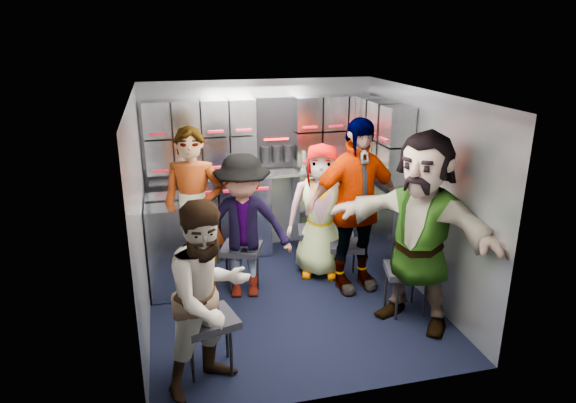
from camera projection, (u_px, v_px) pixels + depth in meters
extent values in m
plane|color=black|center=(290.00, 300.00, 5.31)|extent=(3.00, 3.00, 0.00)
cube|color=#90959D|center=(260.00, 166.00, 6.35)|extent=(2.80, 0.04, 2.10)
cube|color=#90959D|center=(140.00, 216.00, 4.65)|extent=(0.04, 3.00, 2.10)
cube|color=#90959D|center=(421.00, 194.00, 5.29)|extent=(0.04, 3.00, 2.10)
cube|color=silver|center=(290.00, 94.00, 4.63)|extent=(2.80, 3.00, 0.02)
cube|color=#979DA7|center=(264.00, 214.00, 6.33)|extent=(2.68, 0.38, 0.99)
cube|color=#979DA7|center=(167.00, 246.00, 5.39)|extent=(0.38, 0.76, 0.99)
cube|color=#ADB0B5|center=(264.00, 173.00, 6.17)|extent=(2.68, 0.42, 0.03)
cube|color=#979DA7|center=(262.00, 133.00, 6.07)|extent=(2.68, 0.28, 0.82)
cube|color=#979DA7|center=(382.00, 139.00, 5.76)|extent=(0.28, 1.00, 0.82)
cube|color=#979DA7|center=(381.00, 224.00, 5.98)|extent=(0.28, 1.20, 1.00)
cube|color=#A60A1B|center=(267.00, 188.00, 6.03)|extent=(2.60, 0.02, 0.03)
cube|color=black|center=(209.00, 321.00, 4.09)|extent=(0.50, 0.48, 0.07)
cylinder|color=black|center=(192.00, 359.00, 4.01)|extent=(0.03, 0.03, 0.44)
cylinder|color=black|center=(231.00, 353.00, 4.08)|extent=(0.03, 0.03, 0.44)
cylinder|color=black|center=(190.00, 340.00, 4.25)|extent=(0.03, 0.03, 0.44)
cylinder|color=black|center=(227.00, 335.00, 4.32)|extent=(0.03, 0.03, 0.44)
cube|color=black|center=(241.00, 249.00, 5.45)|extent=(0.51, 0.50, 0.06)
cylinder|color=black|center=(230.00, 275.00, 5.38)|extent=(0.03, 0.03, 0.42)
cylinder|color=black|center=(258.00, 272.00, 5.44)|extent=(0.03, 0.03, 0.42)
cylinder|color=black|center=(227.00, 265.00, 5.61)|extent=(0.03, 0.03, 0.42)
cylinder|color=black|center=(253.00, 262.00, 5.68)|extent=(0.03, 0.03, 0.42)
cube|color=black|center=(316.00, 232.00, 5.92)|extent=(0.47, 0.46, 0.06)
cylinder|color=black|center=(306.00, 256.00, 5.85)|extent=(0.02, 0.02, 0.42)
cylinder|color=black|center=(330.00, 253.00, 5.91)|extent=(0.02, 0.02, 0.42)
cylinder|color=black|center=(300.00, 247.00, 6.08)|extent=(0.02, 0.02, 0.42)
cylinder|color=black|center=(324.00, 245.00, 6.14)|extent=(0.02, 0.02, 0.42)
cube|color=black|center=(347.00, 246.00, 5.63)|extent=(0.45, 0.44, 0.06)
cylinder|color=black|center=(338.00, 269.00, 5.56)|extent=(0.02, 0.02, 0.39)
cylinder|color=black|center=(361.00, 266.00, 5.62)|extent=(0.02, 0.02, 0.39)
cylinder|color=black|center=(331.00, 260.00, 5.77)|extent=(0.02, 0.02, 0.39)
cylinder|color=black|center=(354.00, 258.00, 5.83)|extent=(0.02, 0.02, 0.39)
cube|color=black|center=(407.00, 271.00, 4.96)|extent=(0.48, 0.47, 0.06)
cylinder|color=black|center=(397.00, 300.00, 4.88)|extent=(0.03, 0.03, 0.42)
cylinder|color=black|center=(425.00, 297.00, 4.95)|extent=(0.03, 0.03, 0.42)
cylinder|color=black|center=(386.00, 288.00, 5.12)|extent=(0.03, 0.03, 0.42)
cylinder|color=black|center=(413.00, 285.00, 5.18)|extent=(0.03, 0.03, 0.42)
imported|color=black|center=(194.00, 213.00, 5.22)|extent=(0.74, 0.59, 1.76)
imported|color=black|center=(209.00, 297.00, 3.82)|extent=(0.94, 0.88, 1.53)
imported|color=black|center=(243.00, 227.00, 5.19)|extent=(1.06, 0.72, 1.52)
imported|color=black|center=(321.00, 211.00, 5.65)|extent=(0.86, 0.70, 1.51)
imported|color=black|center=(355.00, 206.00, 5.29)|extent=(1.13, 0.59, 1.85)
imported|color=black|center=(420.00, 231.00, 4.64)|extent=(1.48, 1.69, 1.85)
cylinder|color=white|center=(233.00, 164.00, 5.99)|extent=(0.06, 0.06, 0.26)
cylinder|color=white|center=(248.00, 164.00, 6.03)|extent=(0.06, 0.06, 0.24)
cylinder|color=white|center=(303.00, 160.00, 6.18)|extent=(0.07, 0.07, 0.25)
cylinder|color=beige|center=(190.00, 173.00, 5.89)|extent=(0.08, 0.08, 0.11)
cylinder|color=beige|center=(323.00, 165.00, 6.26)|extent=(0.08, 0.08, 0.11)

